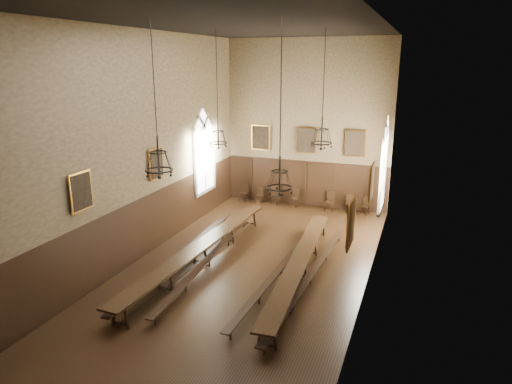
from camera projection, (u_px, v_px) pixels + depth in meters
The scene contains 33 objects.
floor at pixel (246, 271), 17.58m from camera, with size 9.00×18.00×0.02m, color black.
ceiling at pixel (244, 23), 15.10m from camera, with size 9.00×18.00×0.02m, color black.
wall_back at pixel (307, 125), 24.46m from camera, with size 9.00×0.02×9.00m, color #918059.
wall_front at pixel (61, 250), 8.22m from camera, with size 9.00×0.02×9.00m, color #918059.
wall_left at pixel (138, 149), 17.85m from camera, with size 0.02×18.00×9.00m, color #918059.
wall_right at pixel (374, 166), 14.83m from camera, with size 0.02×18.00×9.00m, color #918059.
wainscot_panelling at pixel (246, 241), 17.24m from camera, with size 9.00×18.00×2.50m, color black, non-canonical shape.
table_left at pixel (200, 255), 18.04m from camera, with size 1.28×10.81×0.84m.
table_right at pixel (299, 269), 16.88m from camera, with size 1.36×10.08×0.78m.
bench_left_outer at pixel (182, 256), 18.20m from camera, with size 0.76×10.12×0.46m.
bench_left_inner at pixel (210, 260), 17.91m from camera, with size 0.91×9.48×0.43m.
bench_right_inner at pixel (282, 269), 17.09m from camera, with size 0.67×9.62×0.43m.
bench_right_outer at pixel (311, 277), 16.48m from camera, with size 0.72×9.76×0.44m.
chair_0 at pixel (244, 196), 26.38m from camera, with size 0.52×0.52×1.00m.
chair_1 at pixel (259, 198), 26.00m from camera, with size 0.46×0.46×0.90m.
chair_2 at pixel (276, 199), 25.78m from camera, with size 0.47×0.47×0.90m.
chair_3 at pixel (295, 202), 25.30m from camera, with size 0.52×0.52×0.99m.
chair_5 at pixel (330, 205), 24.69m from camera, with size 0.49×0.49×1.01m.
chair_6 at pixel (349, 207), 24.36m from camera, with size 0.49×0.49×0.95m.
chair_7 at pixel (365, 209), 24.02m from camera, with size 0.51×0.52×0.92m.
chandelier_back_left at pixel (218, 135), 18.96m from camera, with size 0.75×0.75×4.63m.
chandelier_back_right at pixel (322, 136), 17.99m from camera, with size 0.85×0.85×4.48m.
chandelier_front_left at pixel (159, 161), 14.54m from camera, with size 0.90×0.90×4.73m.
chandelier_front_right at pixel (280, 176), 13.26m from camera, with size 0.77×0.77×4.92m.
portrait_back_0 at pixel (261, 138), 25.44m from camera, with size 1.10×0.12×1.40m.
portrait_back_1 at pixel (306, 140), 24.57m from camera, with size 1.10×0.12×1.40m.
portrait_back_2 at pixel (355, 143), 23.70m from camera, with size 1.10×0.12×1.40m.
portrait_left_0 at pixel (156, 164), 18.93m from camera, with size 0.12×1.00×1.30m.
portrait_left_1 at pixel (81, 191), 14.87m from camera, with size 0.12×1.00×1.30m.
portrait_right_0 at pixel (372, 182), 16.00m from camera, with size 0.12×1.00×1.30m.
portrait_right_1 at pixel (351, 223), 11.94m from camera, with size 0.12×1.00×1.30m.
window_right at pixel (384, 165), 20.12m from camera, with size 0.20×2.20×4.60m, color white, non-canonical shape.
window_left at pixel (204, 151), 23.08m from camera, with size 0.20×2.20×4.60m, color white, non-canonical shape.
Camera 1 is at (5.96, -14.92, 7.78)m, focal length 32.00 mm.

